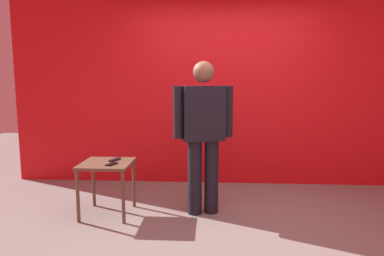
{
  "coord_description": "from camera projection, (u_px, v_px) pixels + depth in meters",
  "views": [
    {
      "loc": [
        -0.17,
        -3.18,
        1.45
      ],
      "look_at": [
        -0.4,
        0.55,
        0.94
      ],
      "focal_mm": 32.17,
      "sensor_mm": 36.0,
      "label": 1
    }
  ],
  "objects": [
    {
      "name": "ground_plane",
      "position": [
        229.0,
        232.0,
        3.33
      ],
      "size": [
        12.0,
        12.0,
        0.0
      ],
      "primitive_type": "plane",
      "color": "gray"
    },
    {
      "name": "back_wall_red",
      "position": [
        225.0,
        68.0,
        4.77
      ],
      "size": [
        6.01,
        0.12,
        3.26
      ],
      "primitive_type": "cube",
      "color": "red",
      "rests_on": "ground_plane"
    },
    {
      "name": "standing_person",
      "position": [
        203.0,
        130.0,
        3.69
      ],
      "size": [
        0.66,
        0.32,
        1.66
      ],
      "color": "black",
      "rests_on": "ground_plane"
    },
    {
      "name": "side_table",
      "position": [
        107.0,
        170.0,
        3.71
      ],
      "size": [
        0.53,
        0.53,
        0.58
      ],
      "color": "brown",
      "rests_on": "ground_plane"
    },
    {
      "name": "cell_phone",
      "position": [
        112.0,
        164.0,
        3.6
      ],
      "size": [
        0.12,
        0.16,
        0.01
      ],
      "primitive_type": "cube",
      "rotation": [
        0.0,
        0.0,
        -0.36
      ],
      "color": "black",
      "rests_on": "side_table"
    },
    {
      "name": "tv_remote",
      "position": [
        115.0,
        160.0,
        3.78
      ],
      "size": [
        0.1,
        0.18,
        0.02
      ],
      "primitive_type": "cube",
      "rotation": [
        0.0,
        0.0,
        -0.32
      ],
      "color": "black",
      "rests_on": "side_table"
    }
  ]
}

